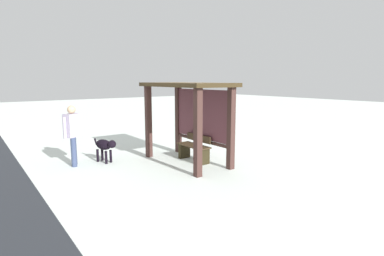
{
  "coord_description": "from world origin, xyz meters",
  "views": [
    {
      "loc": [
        6.79,
        -4.88,
        2.3
      ],
      "look_at": [
        0.23,
        0.01,
        1.01
      ],
      "focal_mm": 28.58,
      "sensor_mm": 36.0,
      "label": 1
    }
  ],
  "objects_px": {
    "person_walking": "(73,131)",
    "dog": "(105,146)",
    "bench_left_inside": "(194,149)",
    "bus_shelter": "(191,103)"
  },
  "relations": [
    {
      "from": "person_walking",
      "to": "dog",
      "type": "bearing_deg",
      "value": 75.73
    },
    {
      "from": "person_walking",
      "to": "dog",
      "type": "relative_size",
      "value": 1.92
    },
    {
      "from": "bench_left_inside",
      "to": "dog",
      "type": "distance_m",
      "value": 2.51
    },
    {
      "from": "bus_shelter",
      "to": "bench_left_inside",
      "type": "bearing_deg",
      "value": 90.0
    },
    {
      "from": "bus_shelter",
      "to": "dog",
      "type": "xyz_separation_m",
      "value": [
        -1.36,
        -1.99,
        -1.18
      ]
    },
    {
      "from": "person_walking",
      "to": "bench_left_inside",
      "type": "bearing_deg",
      "value": 61.65
    },
    {
      "from": "person_walking",
      "to": "dog",
      "type": "distance_m",
      "value": 0.94
    },
    {
      "from": "bench_left_inside",
      "to": "person_walking",
      "type": "relative_size",
      "value": 0.68
    },
    {
      "from": "bus_shelter",
      "to": "person_walking",
      "type": "relative_size",
      "value": 1.7
    },
    {
      "from": "bench_left_inside",
      "to": "person_walking",
      "type": "xyz_separation_m",
      "value": [
        -1.56,
        -2.89,
        0.61
      ]
    }
  ]
}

